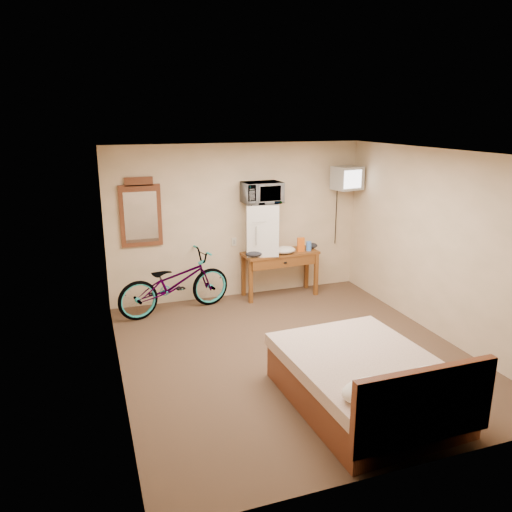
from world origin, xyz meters
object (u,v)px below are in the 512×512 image
(microwave, at_px, (262,193))
(bicycle, at_px, (175,283))
(crt_television, at_px, (347,178))
(desk, at_px, (281,260))
(wall_mirror, at_px, (141,213))
(bed, at_px, (367,382))
(blue_cup, at_px, (309,246))
(mini_fridge, at_px, (262,229))

(microwave, height_order, bicycle, microwave)
(crt_television, height_order, bicycle, crt_television)
(crt_television, bearing_deg, desk, -179.03)
(desk, xyz_separation_m, crt_television, (1.17, 0.02, 1.29))
(wall_mirror, bearing_deg, desk, -7.06)
(bed, bearing_deg, microwave, 88.53)
(desk, xyz_separation_m, microwave, (-0.31, 0.05, 1.12))
(blue_cup, bearing_deg, desk, 175.89)
(mini_fridge, bearing_deg, microwave, 56.28)
(microwave, bearing_deg, blue_cup, -8.59)
(desk, distance_m, bicycle, 1.79)
(mini_fridge, xyz_separation_m, microwave, (0.00, 0.00, 0.58))
(blue_cup, bearing_deg, crt_television, 4.53)
(microwave, bearing_deg, mini_fridge, -125.99)
(microwave, bearing_deg, bed, -93.74)
(crt_television, distance_m, bed, 4.08)
(mini_fridge, height_order, wall_mirror, wall_mirror)
(wall_mirror, height_order, bicycle, wall_mirror)
(blue_cup, distance_m, crt_television, 1.29)
(mini_fridge, distance_m, bicycle, 1.63)
(desk, bearing_deg, mini_fridge, 170.35)
(microwave, height_order, blue_cup, microwave)
(wall_mirror, relative_size, bed, 0.54)
(microwave, distance_m, wall_mirror, 1.89)
(microwave, height_order, bed, microwave)
(blue_cup, relative_size, bicycle, 0.09)
(blue_cup, relative_size, bed, 0.08)
(mini_fridge, relative_size, microwave, 1.36)
(crt_television, relative_size, bed, 0.30)
(blue_cup, xyz_separation_m, crt_television, (0.68, 0.05, 1.09))
(desk, distance_m, crt_television, 1.74)
(bicycle, relative_size, bed, 0.90)
(microwave, bearing_deg, crt_television, -3.57)
(crt_television, xyz_separation_m, bicycle, (-2.95, -0.15, -1.45))
(blue_cup, height_order, bed, blue_cup)
(bicycle, bearing_deg, wall_mirror, 32.37)
(crt_television, bearing_deg, microwave, 178.69)
(microwave, relative_size, wall_mirror, 0.57)
(wall_mirror, relative_size, bicycle, 0.59)
(desk, xyz_separation_m, wall_mirror, (-2.18, 0.27, 0.87))
(desk, xyz_separation_m, bed, (-0.40, -3.38, -0.32))
(bicycle, bearing_deg, bed, -169.58)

